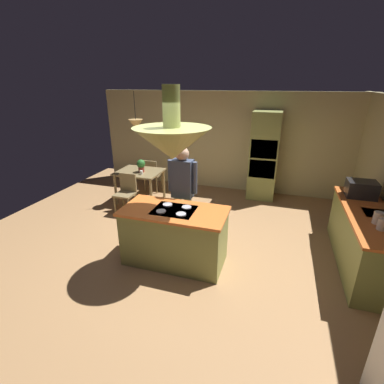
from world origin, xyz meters
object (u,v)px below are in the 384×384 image
(dining_table, at_px, (140,175))
(chair_facing_island, at_px, (126,191))
(chair_by_back_wall, at_px, (152,173))
(potted_plant_on_table, at_px, (141,165))
(cup_on_table, at_px, (141,173))
(microwave_on_counter, at_px, (361,189))
(person_at_island, at_px, (183,189))
(canister_sugar, at_px, (378,218))
(canister_flour, at_px, (382,224))
(kitchen_island, at_px, (175,236))
(oven_tower, at_px, (264,156))

(dining_table, bearing_deg, chair_facing_island, -90.00)
(chair_by_back_wall, xyz_separation_m, potted_plant_on_table, (0.08, -0.69, 0.42))
(cup_on_table, relative_size, microwave_on_counter, 0.20)
(person_at_island, distance_m, chair_by_back_wall, 2.67)
(chair_by_back_wall, bearing_deg, person_at_island, 127.68)
(cup_on_table, height_order, canister_sugar, canister_sugar)
(person_at_island, bearing_deg, canister_flour, -8.29)
(cup_on_table, bearing_deg, chair_by_back_wall, 101.08)
(kitchen_island, bearing_deg, oven_tower, 71.26)
(dining_table, relative_size, microwave_on_counter, 2.27)
(kitchen_island, distance_m, cup_on_table, 2.45)
(person_at_island, height_order, chair_by_back_wall, person_at_island)
(chair_by_back_wall, xyz_separation_m, canister_sugar, (4.54, -2.32, 0.50))
(potted_plant_on_table, bearing_deg, chair_by_back_wall, 96.36)
(chair_by_back_wall, relative_size, canister_flour, 5.56)
(chair_facing_island, distance_m, chair_by_back_wall, 1.31)
(canister_sugar, relative_size, microwave_on_counter, 0.37)
(oven_tower, height_order, dining_table, oven_tower)
(dining_table, xyz_separation_m, chair_facing_island, (0.00, -0.65, -0.15))
(person_at_island, distance_m, cup_on_table, 1.88)
(canister_sugar, distance_m, microwave_on_counter, 1.03)
(canister_sugar, height_order, microwave_on_counter, microwave_on_counter)
(chair_facing_island, height_order, chair_by_back_wall, same)
(cup_on_table, xyz_separation_m, canister_sugar, (4.37, -1.45, 0.20))
(person_at_island, relative_size, chair_facing_island, 2.01)
(oven_tower, distance_m, person_at_island, 2.83)
(oven_tower, distance_m, chair_by_back_wall, 2.90)
(chair_by_back_wall, distance_m, cup_on_table, 0.94)
(cup_on_table, bearing_deg, person_at_island, -40.03)
(canister_flour, bearing_deg, microwave_on_counter, 90.00)
(chair_facing_island, xyz_separation_m, microwave_on_counter, (4.54, 0.01, 0.56))
(cup_on_table, relative_size, canister_sugar, 0.52)
(oven_tower, bearing_deg, dining_table, -157.79)
(chair_by_back_wall, relative_size, canister_sugar, 5.07)
(chair_facing_island, xyz_separation_m, canister_sugar, (4.54, -1.01, 0.50))
(kitchen_island, bearing_deg, person_at_island, 98.20)
(chair_facing_island, relative_size, canister_flour, 5.56)
(cup_on_table, bearing_deg, microwave_on_counter, -5.57)
(person_at_island, distance_m, potted_plant_on_table, 2.06)
(person_at_island, bearing_deg, chair_facing_island, 154.49)
(person_at_island, bearing_deg, cup_on_table, 139.97)
(chair_facing_island, bearing_deg, potted_plant_on_table, 82.90)
(chair_facing_island, relative_size, cup_on_table, 9.67)
(dining_table, relative_size, cup_on_table, 11.59)
(chair_facing_island, bearing_deg, canister_sugar, -12.58)
(dining_table, bearing_deg, chair_by_back_wall, 90.00)
(oven_tower, bearing_deg, canister_flour, -59.81)
(person_at_island, height_order, cup_on_table, person_at_island)
(potted_plant_on_table, bearing_deg, cup_on_table, -62.64)
(person_at_island, relative_size, microwave_on_counter, 3.80)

